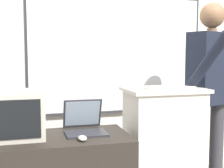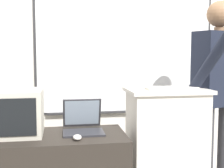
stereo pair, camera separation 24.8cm
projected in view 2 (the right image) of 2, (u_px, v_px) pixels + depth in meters
name	position (u px, v px, depth m)	size (l,w,h in m)	color
back_wall	(111.00, 40.00, 3.34)	(6.40, 0.17, 2.98)	silver
lectern_podium	(166.00, 149.00, 2.65)	(0.67, 0.46, 1.04)	beige
person_presenter	(218.00, 85.00, 2.78)	(0.63, 0.69, 1.79)	#333338
laptop	(83.00, 122.00, 2.39)	(0.30, 0.31, 0.24)	#28282D
wireless_keyboard	(172.00, 88.00, 2.54)	(0.42, 0.14, 0.02)	beige
computer_mouse_by_laptop	(77.00, 137.00, 2.15)	(0.06, 0.10, 0.03)	silver
crt_monitor	(19.00, 112.00, 2.28)	(0.34, 0.38, 0.33)	#BCB7A8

